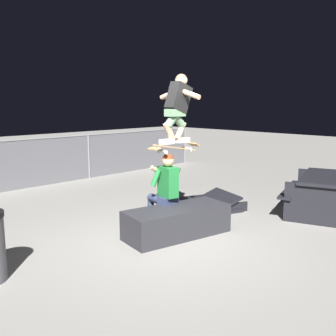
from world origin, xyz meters
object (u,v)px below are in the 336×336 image
Objects in this scene: ledge_box_main at (177,222)px; person_sitting_on_ledge at (164,188)px; skater_airborne at (178,105)px; kicker_ramp at (209,206)px; skateboard at (175,148)px; picnic_table_back at (322,188)px.

ledge_box_main is 1.32× the size of person_sitting_on_ledge.
ledge_box_main is 1.88m from skater_airborne.
person_sitting_on_ledge is at bearing -170.92° from kicker_ramp.
person_sitting_on_ledge is at bearing 76.31° from ledge_box_main.
person_sitting_on_ledge is 1.27× the size of skateboard.
skateboard is at bearing -165.76° from kicker_ramp.
picnic_table_back is at bearing -21.29° from ledge_box_main.
skater_airborne is 0.55× the size of picnic_table_back.
skateboard reaches higher than kicker_ramp.
person_sitting_on_ledge reaches higher than ledge_box_main.
person_sitting_on_ledge is at bearing 142.00° from skateboard.
skater_airborne reaches higher than picnic_table_back.
person_sitting_on_ledge is (0.09, 0.38, 0.49)m from ledge_box_main.
skater_airborne reaches higher than skateboard.
skater_airborne is at bearing -165.08° from kicker_ramp.
skateboard is at bearing 152.15° from picnic_table_back.
skater_airborne is (0.19, -0.11, 1.36)m from person_sitting_on_ledge.
kicker_ramp is at bearing 9.08° from person_sitting_on_ledge.
person_sitting_on_ledge reaches higher than kicker_ramp.
skateboard is at bearing 177.84° from skater_airborne.
picnic_table_back is at bearing -54.27° from kicker_ramp.
skateboard is 1.94m from kicker_ramp.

